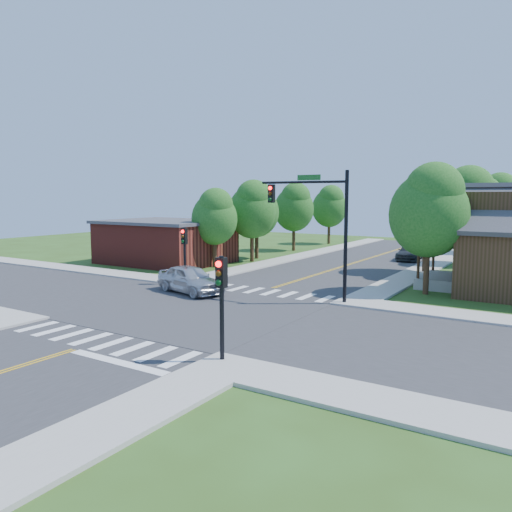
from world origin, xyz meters
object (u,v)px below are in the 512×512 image
Objects in this scene: signal_mast_ne at (317,214)px; car_dgrey at (410,253)px; car_silver at (190,280)px; signal_pole_se at (221,289)px; signal_pole_nw at (184,245)px.

car_dgrey is at bearing 91.15° from signal_mast_ne.
car_silver reaches higher than car_dgrey.
signal_pole_se is 12.95m from car_silver.
signal_mast_ne reaches higher than signal_pole_se.
signal_pole_se is at bearing -119.72° from car_silver.
signal_mast_ne is 1.36× the size of car_silver.
signal_pole_nw is (-11.20, 11.20, 0.00)m from signal_pole_se.
signal_mast_ne is 8.61m from car_silver.
signal_mast_ne is at bearing -94.96° from car_dgrey.
signal_mast_ne reaches higher than car_silver.
car_dgrey is at bearing 66.20° from signal_pole_nw.
signal_pole_nw is at bearing 135.00° from signal_pole_se.
car_silver is at bearing -113.04° from car_dgrey.
signal_pole_nw is at bearing -179.93° from signal_mast_ne.
signal_pole_se reaches higher than car_dgrey.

